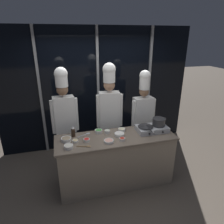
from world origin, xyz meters
TOP-DOWN VIEW (x-y plane):
  - ground_plane at (0.00, 0.00)m, footprint 24.00×24.00m
  - window_wall_back at (0.00, 1.47)m, footprint 4.33×0.09m
  - demo_counter at (0.00, 0.00)m, footprint 2.00×0.65m
  - portable_stove at (0.67, 0.04)m, footprint 0.54×0.34m
  - frying_pan at (0.55, 0.03)m, footprint 0.27×0.47m
  - stock_pot at (0.79, 0.04)m, footprint 0.25×0.22m
  - squeeze_bottle_soy at (-0.68, 0.20)m, footprint 0.07×0.07m
  - prep_bowl_bell_pepper at (-0.49, -0.03)m, footprint 0.10×0.10m
  - prep_bowl_bean_sprouts at (-0.11, 0.17)m, footprint 0.10×0.10m
  - prep_bowl_scallions at (-0.25, 0.22)m, footprint 0.13×0.13m
  - prep_bowl_mushrooms at (-0.81, 0.07)m, footprint 0.17×0.17m
  - prep_bowl_rice at (0.07, 0.03)m, footprint 0.17×0.17m
  - prep_bowl_noodles at (0.16, 0.18)m, footprint 0.13×0.13m
  - prep_bowl_garlic at (-0.78, -0.16)m, footprint 0.14×0.14m
  - prep_bowl_shrimp at (-0.16, -0.15)m, footprint 0.16×0.16m
  - prep_bowl_ginger at (-0.67, -0.00)m, footprint 0.10×0.10m
  - prep_bowl_chili_flakes at (0.06, -0.15)m, footprint 0.10×0.10m
  - serving_spoon_slotted at (-0.52, -0.19)m, footprint 0.21×0.09m
  - serving_spoon_solid at (-0.46, 0.21)m, footprint 0.24×0.13m
  - chef_head at (-0.79, 0.60)m, footprint 0.48×0.22m
  - chef_sous at (0.03, 0.57)m, footprint 0.49×0.23m
  - chef_line at (0.72, 0.56)m, footprint 0.50×0.22m

SIDE VIEW (x-z plane):
  - ground_plane at x=0.00m, z-range 0.00..0.00m
  - demo_counter at x=0.00m, z-range 0.00..0.92m
  - serving_spoon_slotted at x=-0.52m, z-range 0.92..0.93m
  - serving_spoon_solid at x=-0.46m, z-range 0.92..0.93m
  - prep_bowl_ginger at x=-0.67m, z-range 0.92..0.96m
  - prep_bowl_shrimp at x=-0.16m, z-range 0.92..0.96m
  - prep_bowl_chili_flakes at x=0.06m, z-range 0.92..0.97m
  - prep_bowl_rice at x=0.07m, z-range 0.92..0.97m
  - prep_bowl_bell_pepper at x=-0.49m, z-range 0.92..0.97m
  - prep_bowl_noodles at x=0.16m, z-range 0.92..0.97m
  - prep_bowl_garlic at x=-0.78m, z-range 0.92..0.97m
  - prep_bowl_scallions at x=-0.25m, z-range 0.92..0.98m
  - prep_bowl_bean_sprouts at x=-0.11m, z-range 0.92..0.98m
  - prep_bowl_mushrooms at x=-0.81m, z-range 0.92..0.98m
  - portable_stove at x=0.67m, z-range 0.92..1.02m
  - squeeze_bottle_soy at x=-0.68m, z-range 0.91..1.10m
  - frying_pan at x=0.55m, z-range 1.02..1.06m
  - stock_pot at x=0.79m, z-range 1.02..1.15m
  - chef_line at x=0.72m, z-range 0.16..2.07m
  - chef_head at x=-0.79m, z-range 0.23..2.24m
  - chef_sous at x=0.03m, z-range 0.23..2.29m
  - window_wall_back at x=0.00m, z-range 0.00..2.70m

